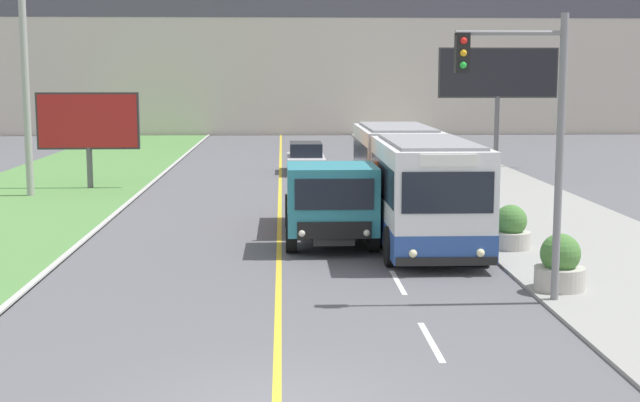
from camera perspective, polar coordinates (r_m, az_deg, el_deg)
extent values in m
cube|color=silver|center=(16.29, 7.11, -8.90)|extent=(0.12, 2.40, 0.01)
cube|color=silver|center=(20.68, 5.01, -5.18)|extent=(0.12, 2.40, 0.01)
cube|color=silver|center=(25.15, 3.66, -2.77)|extent=(0.12, 2.40, 0.01)
cube|color=silver|center=(29.65, 2.72, -1.09)|extent=(0.12, 2.40, 0.01)
cube|color=silver|center=(34.19, 2.03, 0.15)|extent=(0.12, 2.40, 0.01)
cube|color=silver|center=(38.73, 1.50, 1.10)|extent=(0.12, 2.40, 0.01)
cube|color=white|center=(23.81, 6.91, 0.49)|extent=(2.46, 5.68, 2.67)
cube|color=#2D519E|center=(23.96, 6.87, -1.85)|extent=(2.48, 5.70, 0.70)
cube|color=black|center=(23.76, 6.93, 1.44)|extent=(2.49, 5.23, 0.93)
cube|color=gray|center=(23.67, 6.97, 3.79)|extent=(2.09, 5.11, 0.08)
cube|color=white|center=(30.28, 4.90, 2.15)|extent=(2.46, 5.68, 2.67)
cube|color=#2D519E|center=(30.40, 4.88, 0.30)|extent=(2.48, 5.70, 0.70)
cube|color=black|center=(30.24, 4.91, 2.90)|extent=(2.49, 5.23, 0.93)
cube|color=gray|center=(30.17, 4.93, 4.75)|extent=(2.09, 5.11, 0.08)
cube|color=#474747|center=(27.04, 5.78, 1.42)|extent=(2.27, 0.90, 2.46)
cube|color=black|center=(20.96, 8.19, 0.53)|extent=(2.17, 0.04, 0.98)
cube|color=black|center=(21.23, 8.10, -3.85)|extent=(2.41, 0.06, 0.20)
sphere|color=#F4EAB2|center=(21.05, 5.97, -3.36)|extent=(0.20, 0.20, 0.20)
sphere|color=#F4EAB2|center=(21.34, 10.24, -3.29)|extent=(0.20, 0.20, 0.20)
cube|color=white|center=(20.88, 8.23, 2.58)|extent=(1.36, 0.04, 0.28)
cylinder|color=black|center=(22.27, 4.55, -2.91)|extent=(0.28, 1.00, 1.00)
cylinder|color=black|center=(22.67, 10.43, -2.82)|extent=(0.28, 1.00, 1.00)
cylinder|color=black|center=(25.60, 3.62, -1.44)|extent=(0.28, 1.00, 1.00)
cylinder|color=black|center=(25.95, 8.77, -1.39)|extent=(0.28, 1.00, 1.00)
cylinder|color=black|center=(30.85, 2.59, 0.21)|extent=(0.28, 1.00, 1.00)
cylinder|color=black|center=(31.14, 6.88, 0.23)|extent=(0.28, 1.00, 1.00)
cube|color=black|center=(26.34, 0.49, -1.28)|extent=(1.08, 6.81, 0.20)
cube|color=teal|center=(24.01, 0.76, 0.19)|extent=(2.39, 2.41, 1.78)
cube|color=black|center=(22.76, 0.93, 0.43)|extent=(2.03, 0.04, 0.80)
cube|color=black|center=(22.90, 0.92, -1.90)|extent=(1.91, 0.06, 0.44)
sphere|color=silver|center=(22.87, -1.17, -2.09)|extent=(0.18, 0.18, 0.18)
sphere|color=silver|center=(22.97, 3.01, -2.06)|extent=(0.18, 0.18, 0.18)
cube|color=orange|center=(27.62, 0.35, -0.50)|extent=(2.27, 4.16, 0.12)
cube|color=orange|center=(27.50, -1.89, 0.75)|extent=(0.12, 4.16, 1.34)
cube|color=orange|center=(27.61, 2.58, 0.77)|extent=(0.12, 4.16, 1.34)
cube|color=orange|center=(25.54, 0.57, 0.18)|extent=(2.27, 0.12, 1.34)
cube|color=orange|center=(29.54, 0.16, 1.26)|extent=(2.27, 0.12, 1.34)
cube|color=orange|center=(25.44, 0.57, 1.94)|extent=(2.27, 0.12, 0.24)
cylinder|color=black|center=(23.88, -1.85, -2.08)|extent=(0.30, 1.04, 1.04)
cylinder|color=black|center=(24.00, 3.41, -2.04)|extent=(0.30, 1.04, 1.04)
cylinder|color=black|center=(27.81, -1.94, -0.62)|extent=(0.30, 1.04, 1.04)
cylinder|color=black|center=(27.91, 2.58, -0.59)|extent=(0.30, 1.04, 1.04)
cube|color=silver|center=(43.26, -0.92, 2.49)|extent=(1.80, 4.30, 0.61)
cube|color=black|center=(43.30, -0.92, 3.34)|extent=(1.53, 2.37, 0.65)
cylinder|color=black|center=(41.98, -1.97, 2.06)|extent=(0.18, 0.62, 0.62)
cylinder|color=black|center=(42.02, 0.24, 2.08)|extent=(0.18, 0.62, 0.62)
cylinder|color=black|center=(44.54, -2.00, 2.42)|extent=(0.18, 0.62, 0.62)
cylinder|color=black|center=(44.58, 0.08, 2.43)|extent=(0.18, 0.62, 0.62)
cylinder|color=#9E9E99|center=(36.38, -18.42, 9.37)|extent=(0.28, 0.28, 11.58)
cylinder|color=slate|center=(18.89, 15.08, 2.47)|extent=(0.16, 0.16, 5.97)
cylinder|color=slate|center=(18.52, 12.07, 10.47)|extent=(2.20, 0.10, 0.10)
cube|color=black|center=(18.29, 9.08, 9.33)|extent=(0.28, 0.24, 0.80)
sphere|color=red|center=(18.17, 9.18, 10.09)|extent=(0.14, 0.14, 0.14)
sphere|color=orange|center=(18.17, 9.17, 9.33)|extent=(0.14, 0.14, 0.14)
sphere|color=green|center=(18.16, 9.15, 8.58)|extent=(0.14, 0.14, 0.14)
cylinder|color=#59595B|center=(46.12, 11.23, 4.34)|extent=(0.24, 0.24, 3.63)
cube|color=#333333|center=(46.03, 11.33, 8.05)|extent=(6.03, 0.20, 2.50)
cube|color=black|center=(45.92, 11.36, 8.05)|extent=(5.87, 0.02, 2.34)
cylinder|color=#59595B|center=(38.36, -14.52, 2.06)|extent=(0.24, 0.24, 1.72)
cube|color=#333333|center=(38.21, -14.63, 4.98)|extent=(4.21, 0.20, 2.36)
cube|color=#AD1E1E|center=(38.10, -14.66, 4.97)|extent=(4.05, 0.02, 2.20)
cylinder|color=#B7B2A8|center=(20.25, 15.08, -4.79)|extent=(1.10, 1.10, 0.49)
sphere|color=#477A38|center=(20.14, 15.13, -3.26)|extent=(0.88, 0.88, 0.88)
cylinder|color=#B7B2A8|center=(24.62, 12.08, -2.45)|extent=(1.08, 1.08, 0.46)
sphere|color=#477A38|center=(24.53, 12.12, -1.24)|extent=(0.87, 0.87, 0.87)
cylinder|color=#B7B2A8|center=(29.03, 9.69, -0.74)|extent=(1.03, 1.03, 0.50)
sphere|color=#477A38|center=(28.95, 9.71, 0.30)|extent=(0.82, 0.82, 0.82)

